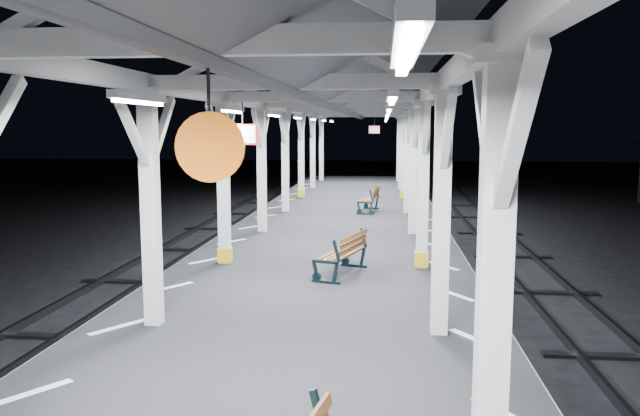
# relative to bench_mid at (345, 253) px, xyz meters

# --- Properties ---
(ground) EXTENTS (120.00, 120.00, 0.00)m
(ground) POSITION_rel_bench_mid_xyz_m (-0.52, -1.21, -1.44)
(ground) COLOR black
(ground) RESTS_ON ground
(platform) EXTENTS (6.00, 50.00, 1.00)m
(platform) POSITION_rel_bench_mid_xyz_m (-0.52, -1.21, -0.94)
(platform) COLOR black
(platform) RESTS_ON ground
(hazard_stripes_left) EXTENTS (1.00, 48.00, 0.01)m
(hazard_stripes_left) POSITION_rel_bench_mid_xyz_m (-2.97, -1.21, -0.43)
(hazard_stripes_left) COLOR silver
(hazard_stripes_left) RESTS_ON platform
(hazard_stripes_right) EXTENTS (1.00, 48.00, 0.01)m
(hazard_stripes_right) POSITION_rel_bench_mid_xyz_m (1.93, -1.21, -0.43)
(hazard_stripes_right) COLOR silver
(hazard_stripes_right) RESTS_ON platform
(track_left) EXTENTS (2.20, 60.00, 0.16)m
(track_left) POSITION_rel_bench_mid_xyz_m (-5.52, -1.21, -1.36)
(track_left) COLOR #2D2D33
(track_left) RESTS_ON ground
(track_right) EXTENTS (2.20, 60.00, 0.16)m
(track_right) POSITION_rel_bench_mid_xyz_m (4.48, -1.21, -1.36)
(track_right) COLOR #2D2D33
(track_right) RESTS_ON ground
(canopy) EXTENTS (5.40, 49.00, 4.65)m
(canopy) POSITION_rel_bench_mid_xyz_m (-0.52, -1.23, 3.13)
(canopy) COLOR silver
(canopy) RESTS_ON platform
(bench_mid) EXTENTS (0.97, 1.60, 0.82)m
(bench_mid) POSITION_rel_bench_mid_xyz_m (0.00, 0.00, 0.00)
(bench_mid) COLOR black
(bench_mid) RESTS_ON platform
(bench_far) EXTENTS (0.73, 1.56, 0.81)m
(bench_far) POSITION_rel_bench_mid_xyz_m (0.31, 8.94, -0.00)
(bench_far) COLOR black
(bench_far) RESTS_ON platform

